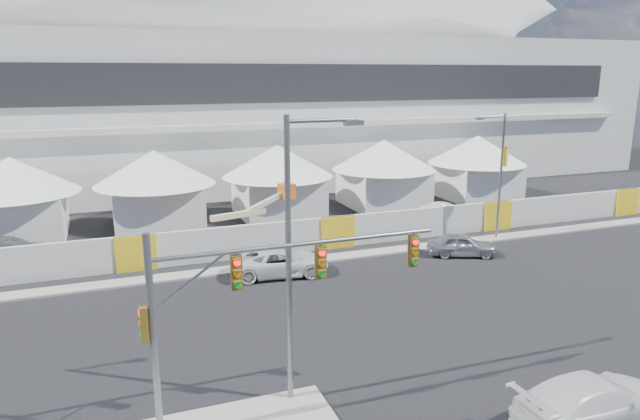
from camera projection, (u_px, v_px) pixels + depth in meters
name	position (u px, v px, depth m)	size (l,w,h in m)	color
ground	(336.00, 377.00, 20.53)	(160.00, 160.00, 0.00)	black
far_curb	(538.00, 233.00, 38.76)	(80.00, 1.20, 0.12)	gray
stadium	(263.00, 85.00, 59.04)	(80.00, 24.80, 21.98)	silver
tent_row	(219.00, 178.00, 41.78)	(53.40, 8.40, 5.40)	white
hoarding_fence	(337.00, 232.00, 35.54)	(70.00, 0.25, 2.00)	silver
scaffold_tower	(580.00, 113.00, 67.68)	(4.40, 4.40, 12.00)	#595B60
sedan_silver	(462.00, 245.00, 33.96)	(4.00, 1.61, 1.36)	#A6A6AB
pickup_curb	(280.00, 262.00, 30.70)	(5.24, 2.41, 1.46)	silver
pickup_near	(593.00, 401.00, 17.64)	(5.38, 2.19, 1.56)	silver
lot_car_a	(446.00, 212.00, 42.13)	(3.88, 1.35, 1.28)	silver
lot_car_c	(8.00, 251.00, 32.61)	(5.19, 2.11, 1.51)	#AEAFB3
traffic_mast	(228.00, 315.00, 16.77)	(9.24, 0.61, 6.29)	gray
streetlight_median	(296.00, 242.00, 17.85)	(2.58, 0.26, 9.31)	slate
streetlight_curb	(499.00, 168.00, 36.39)	(2.43, 0.55, 8.19)	gray
boom_lift	(233.00, 232.00, 35.61)	(7.24, 2.44, 3.57)	orange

